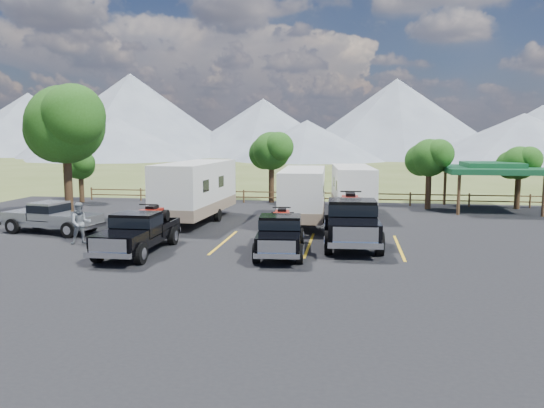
# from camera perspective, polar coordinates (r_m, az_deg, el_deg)

# --- Properties ---
(ground) EXTENTS (320.00, 320.00, 0.00)m
(ground) POSITION_cam_1_polar(r_m,az_deg,el_deg) (20.67, -2.41, -6.58)
(ground) COLOR #4B5A26
(ground) RESTS_ON ground
(asphalt_lot) EXTENTS (44.00, 34.00, 0.04)m
(asphalt_lot) POSITION_cam_1_polar(r_m,az_deg,el_deg) (23.54, -1.03, -4.79)
(asphalt_lot) COLOR black
(asphalt_lot) RESTS_ON ground
(stall_lines) EXTENTS (12.12, 5.50, 0.01)m
(stall_lines) POSITION_cam_1_polar(r_m,az_deg,el_deg) (24.50, -0.64, -4.25)
(stall_lines) COLOR gold
(stall_lines) RESTS_ON asphalt_lot
(tree_big_nw) EXTENTS (5.54, 5.18, 7.84)m
(tree_big_nw) POSITION_cam_1_polar(r_m,az_deg,el_deg) (33.05, -21.40, 7.95)
(tree_big_nw) COLOR #311F13
(tree_big_nw) RESTS_ON ground
(tree_ne_a) EXTENTS (3.11, 2.92, 4.76)m
(tree_ne_a) POSITION_cam_1_polar(r_m,az_deg,el_deg) (37.10, 16.53, 4.77)
(tree_ne_a) COLOR #311F13
(tree_ne_a) RESTS_ON ground
(tree_ne_b) EXTENTS (2.77, 2.59, 4.27)m
(tree_ne_b) POSITION_cam_1_polar(r_m,az_deg,el_deg) (39.37, 25.01, 4.00)
(tree_ne_b) COLOR #311F13
(tree_ne_b) RESTS_ON ground
(tree_north) EXTENTS (3.46, 3.24, 5.25)m
(tree_north) POSITION_cam_1_polar(r_m,az_deg,el_deg) (39.16, -0.10, 5.71)
(tree_north) COLOR #311F13
(tree_north) RESTS_ON ground
(tree_nw_small) EXTENTS (2.59, 2.43, 3.85)m
(tree_nw_small) POSITION_cam_1_polar(r_m,az_deg,el_deg) (41.78, -19.92, 3.93)
(tree_nw_small) COLOR #311F13
(tree_nw_small) RESTS_ON ground
(rail_fence) EXTENTS (36.12, 0.12, 1.00)m
(rail_fence) POSITION_cam_1_polar(r_m,az_deg,el_deg) (38.48, 5.73, 0.82)
(rail_fence) COLOR brown
(rail_fence) RESTS_ON ground
(pavilion) EXTENTS (6.20, 6.20, 3.22)m
(pavilion) POSITION_cam_1_polar(r_m,az_deg,el_deg) (37.89, 22.55, 3.51)
(pavilion) COLOR brown
(pavilion) RESTS_ON ground
(mountain_range) EXTENTS (209.00, 71.00, 20.00)m
(mountain_range) POSITION_cam_1_polar(r_m,az_deg,el_deg) (126.22, 3.31, 8.70)
(mountain_range) COLOR slate
(mountain_range) RESTS_ON ground
(rig_left) EXTENTS (2.08, 5.81, 1.94)m
(rig_left) POSITION_cam_1_polar(r_m,az_deg,el_deg) (23.15, -14.13, -2.82)
(rig_left) COLOR black
(rig_left) RESTS_ON asphalt_lot
(rig_center) EXTENTS (2.28, 5.60, 1.83)m
(rig_center) POSITION_cam_1_polar(r_m,az_deg,el_deg) (22.36, 0.91, -3.08)
(rig_center) COLOR black
(rig_center) RESTS_ON asphalt_lot
(rig_right) EXTENTS (2.67, 6.99, 2.30)m
(rig_right) POSITION_cam_1_polar(r_m,az_deg,el_deg) (24.53, 8.56, -1.69)
(rig_right) COLOR black
(rig_right) RESTS_ON asphalt_lot
(trailer_left) EXTENTS (2.97, 9.88, 3.43)m
(trailer_left) POSITION_cam_1_polar(r_m,az_deg,el_deg) (30.66, -8.18, 1.42)
(trailer_left) COLOR silver
(trailer_left) RESTS_ON asphalt_lot
(trailer_center) EXTENTS (2.56, 8.89, 3.09)m
(trailer_center) POSITION_cam_1_polar(r_m,az_deg,el_deg) (29.72, 3.37, 0.95)
(trailer_center) COLOR silver
(trailer_center) RESTS_ON asphalt_lot
(trailer_right) EXTENTS (2.86, 8.75, 3.03)m
(trailer_right) POSITION_cam_1_polar(r_m,az_deg,el_deg) (33.47, 8.66, 1.55)
(trailer_right) COLOR silver
(trailer_right) RESTS_ON asphalt_lot
(pickup_silver) EXTENTS (5.52, 2.57, 1.59)m
(pickup_silver) POSITION_cam_1_polar(r_m,az_deg,el_deg) (29.19, -22.62, -1.29)
(pickup_silver) COLOR gray
(pickup_silver) RESTS_ON asphalt_lot
(person_a) EXTENTS (0.75, 0.70, 1.73)m
(person_a) POSITION_cam_1_polar(r_m,az_deg,el_deg) (23.08, -16.05, -3.09)
(person_a) COLOR silver
(person_a) RESTS_ON asphalt_lot
(person_b) EXTENTS (1.17, 1.09, 1.92)m
(person_b) POSITION_cam_1_polar(r_m,az_deg,el_deg) (25.74, -19.90, -1.96)
(person_b) COLOR gray
(person_b) RESTS_ON asphalt_lot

